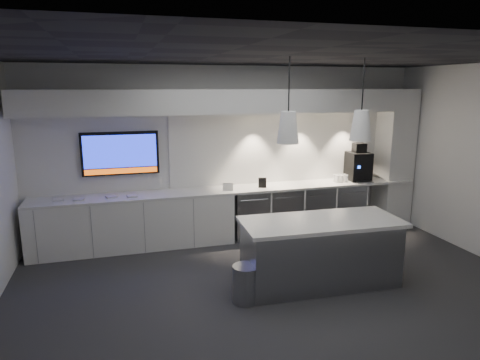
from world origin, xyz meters
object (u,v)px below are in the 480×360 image
object	(u,v)px
wall_tv	(120,153)
island	(320,252)
coffee_machine	(358,165)
bin	(246,284)

from	to	relation	value
wall_tv	island	distance (m)	3.62
wall_tv	coffee_machine	xyz separation A→B (m)	(4.33, -0.25, -0.37)
wall_tv	coffee_machine	world-z (taller)	wall_tv
bin	island	bearing A→B (deg)	10.63
wall_tv	bin	distance (m)	3.21
wall_tv	bin	bearing A→B (deg)	-61.24
coffee_machine	island	bearing A→B (deg)	-125.35
island	bin	xyz separation A→B (m)	(-1.11, -0.21, -0.22)
island	bin	world-z (taller)	island
island	coffee_machine	distance (m)	2.87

